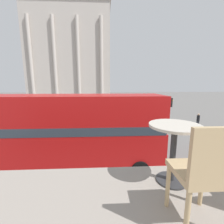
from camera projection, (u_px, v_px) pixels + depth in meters
The scene contains 11 objects.
double_decker_bus at pixel (63, 129), 8.49m from camera, with size 11.17×2.63×4.34m.
cafe_dining_table at pixel (174, 140), 1.78m from camera, with size 0.60×0.60×0.73m.
cafe_chair_0 at pixel (204, 172), 1.17m from camera, with size 0.40×0.40×0.91m.
plaza_building_left at pixel (72, 58), 46.03m from camera, with size 23.32×15.61×26.29m.
traffic_light_near at pixel (168, 115), 11.68m from camera, with size 0.42×0.24×4.01m.
traffic_light_mid at pixel (111, 107), 16.96m from camera, with size 0.42×0.24×3.62m.
traffic_light_far at pixel (100, 103), 22.02m from camera, with size 0.42×0.24×3.52m.
pedestrian_black at pixel (198, 120), 17.15m from camera, with size 0.32×0.32×1.67m.
pedestrian_grey at pixel (113, 104), 31.71m from camera, with size 0.32×0.32×1.70m.
pedestrian_yellow at pixel (59, 106), 26.89m from camera, with size 0.32×0.32×1.83m.
pedestrian_olive at pixel (120, 119), 17.53m from camera, with size 0.32×0.32×1.59m.
Camera 1 is at (0.23, -2.00, 4.90)m, focal length 24.00 mm.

